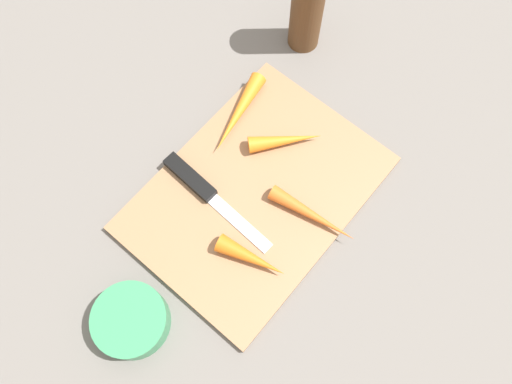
{
  "coord_description": "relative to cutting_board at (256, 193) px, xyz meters",
  "views": [
    {
      "loc": [
        -0.2,
        -0.17,
        0.71
      ],
      "look_at": [
        0.0,
        0.0,
        0.01
      ],
      "focal_mm": 36.07,
      "sensor_mm": 36.0,
      "label": 1
    }
  ],
  "objects": [
    {
      "name": "carrot_longest",
      "position": [
        0.08,
        0.1,
        0.02
      ],
      "size": [
        0.14,
        0.06,
        0.03
      ],
      "primitive_type": "cone",
      "rotation": [
        0.0,
        1.57,
        3.38
      ],
      "color": "orange",
      "rests_on": "cutting_board"
    },
    {
      "name": "small_bowl",
      "position": [
        -0.24,
        0.01,
        0.01
      ],
      "size": [
        0.1,
        0.1,
        0.04
      ],
      "primitive_type": "cylinder",
      "color": "#388C59",
      "rests_on": "ground_plane"
    },
    {
      "name": "pepper_grinder",
      "position": [
        0.26,
        0.12,
        0.08
      ],
      "size": [
        0.05,
        0.05,
        0.18
      ],
      "primitive_type": "cylinder",
      "color": "brown",
      "rests_on": "ground_plane"
    },
    {
      "name": "ground_plane",
      "position": [
        0.0,
        0.0,
        -0.01
      ],
      "size": [
        1.4,
        1.4,
        0.0
      ],
      "primitive_type": "plane",
      "color": "slate"
    },
    {
      "name": "carrot_short",
      "position": [
        0.09,
        0.02,
        0.02
      ],
      "size": [
        0.1,
        0.09,
        0.03
      ],
      "primitive_type": "cone",
      "rotation": [
        0.0,
        1.57,
        5.56
      ],
      "color": "orange",
      "rests_on": "cutting_board"
    },
    {
      "name": "carrot_shortest",
      "position": [
        -0.08,
        -0.06,
        0.02
      ],
      "size": [
        0.05,
        0.1,
        0.03
      ],
      "primitive_type": "cone",
      "rotation": [
        0.0,
        1.57,
        4.96
      ],
      "color": "orange",
      "rests_on": "cutting_board"
    },
    {
      "name": "cutting_board",
      "position": [
        0.0,
        0.0,
        0.0
      ],
      "size": [
        0.36,
        0.26,
        0.01
      ],
      "primitive_type": "cube",
      "color": "#99704C",
      "rests_on": "ground_plane"
    },
    {
      "name": "carrot_long",
      "position": [
        0.02,
        -0.09,
        0.02
      ],
      "size": [
        0.04,
        0.14,
        0.02
      ],
      "primitive_type": "cone",
      "rotation": [
        0.0,
        1.57,
        4.86
      ],
      "color": "orange",
      "rests_on": "cutting_board"
    },
    {
      "name": "knife",
      "position": [
        -0.05,
        0.07,
        0.01
      ],
      "size": [
        0.03,
        0.2,
        0.01
      ],
      "rotation": [
        0.0,
        0.0,
        4.66
      ],
      "color": "#B7B7BC",
      "rests_on": "cutting_board"
    }
  ]
}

